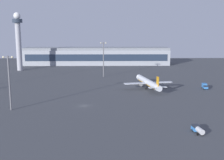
{
  "coord_description": "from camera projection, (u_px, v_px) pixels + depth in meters",
  "views": [
    {
      "loc": [
        10.77,
        -124.73,
        34.54
      ],
      "look_at": [
        13.2,
        42.93,
        4.0
      ],
      "focal_mm": 45.71,
      "sensor_mm": 36.0,
      "label": 1
    }
  ],
  "objects": [
    {
      "name": "control_tower",
      "position": [
        18.0,
        38.0,
        232.38
      ],
      "size": [
        8.0,
        8.0,
        47.21
      ],
      "color": "#A8A8B2",
      "rests_on": "ground"
    },
    {
      "name": "apron_light_central",
      "position": [
        9.0,
        79.0,
        119.67
      ],
      "size": [
        4.8,
        0.9,
        23.33
      ],
      "color": "slate",
      "rests_on": "ground"
    },
    {
      "name": "fuel_truck",
      "position": [
        198.0,
        129.0,
        95.03
      ],
      "size": [
        3.09,
        6.52,
        2.35
      ],
      "rotation": [
        0.0,
        0.0,
        0.13
      ],
      "color": "#3372BF",
      "rests_on": "ground"
    },
    {
      "name": "catering_truck",
      "position": [
        205.0,
        86.0,
        164.41
      ],
      "size": [
        2.72,
        5.79,
        3.05
      ],
      "rotation": [
        0.0,
        0.0,
        3.08
      ],
      "color": "#3372BF",
      "rests_on": "ground"
    },
    {
      "name": "airplane_mid_apron",
      "position": [
        148.0,
        83.0,
        164.65
      ],
      "size": [
        28.92,
        36.96,
        9.52
      ],
      "rotation": [
        0.0,
        0.0,
        0.19
      ],
      "color": "silver",
      "rests_on": "ground"
    },
    {
      "name": "ground_plane",
      "position": [
        84.0,
        106.0,
        128.73
      ],
      "size": [
        416.0,
        416.0,
        0.0
      ],
      "primitive_type": "plane",
      "color": "#424449"
    },
    {
      "name": "apron_light_east",
      "position": [
        103.0,
        57.0,
        202.88
      ],
      "size": [
        4.8,
        0.9,
        24.85
      ],
      "color": "slate",
      "rests_on": "ground"
    },
    {
      "name": "terminal_building",
      "position": [
        97.0,
        56.0,
        274.17
      ],
      "size": [
        137.33,
        22.4,
        16.4
      ],
      "color": "#9EA3AD",
      "rests_on": "ground"
    }
  ]
}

